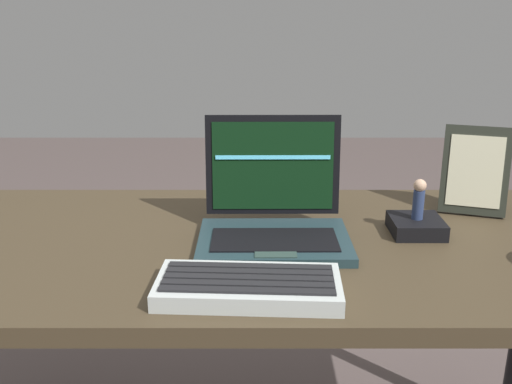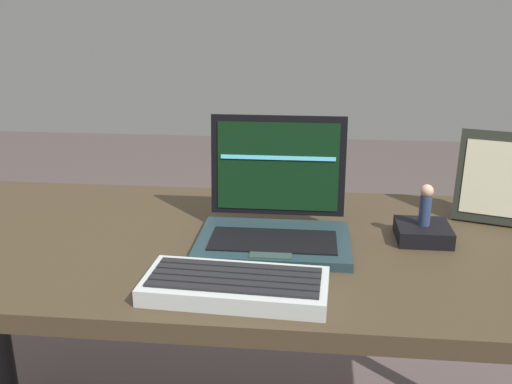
% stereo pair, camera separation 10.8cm
% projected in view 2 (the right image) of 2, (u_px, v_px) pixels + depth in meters
% --- Properties ---
extents(desk, '(1.59, 0.66, 0.70)m').
position_uv_depth(desk, '(246.00, 275.00, 1.18)').
color(desk, '#3E3221').
rests_on(desk, ground).
extents(laptop_front, '(0.30, 0.23, 0.24)m').
position_uv_depth(laptop_front, '(275.00, 217.00, 1.14)').
color(laptop_front, '#1F3339').
rests_on(laptop_front, desk).
extents(external_keyboard, '(0.31, 0.15, 0.03)m').
position_uv_depth(external_keyboard, '(235.00, 285.00, 0.93)').
color(external_keyboard, '#B8C1BE').
rests_on(external_keyboard, desk).
extents(photo_frame, '(0.15, 0.10, 0.20)m').
position_uv_depth(photo_frame, '(492.00, 178.00, 1.23)').
color(photo_frame, black).
rests_on(photo_frame, desk).
extents(figurine_stand, '(0.11, 0.11, 0.03)m').
position_uv_depth(figurine_stand, '(423.00, 232.00, 1.15)').
color(figurine_stand, black).
rests_on(figurine_stand, desk).
extents(figurine, '(0.03, 0.03, 0.09)m').
position_uv_depth(figurine, '(426.00, 204.00, 1.13)').
color(figurine, navy).
rests_on(figurine, figurine_stand).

